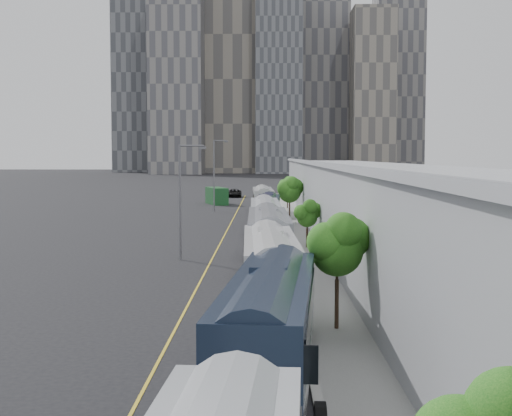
{
  "coord_description": "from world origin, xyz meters",
  "views": [
    {
      "loc": [
        2.53,
        -2.41,
        7.7
      ],
      "look_at": [
        1.62,
        61.64,
        3.0
      ],
      "focal_mm": 50.0,
      "sensor_mm": 36.0,
      "label": 1
    }
  ],
  "objects_px": {
    "bus_6": "(263,203)",
    "shipping_container": "(217,196)",
    "bus_2": "(270,275)",
    "bus_5": "(268,213)",
    "street_lamp_near": "(183,193)",
    "bus_3": "(268,243)",
    "bus_4": "(265,222)",
    "street_lamp_far": "(215,171)",
    "bus_1": "(271,335)",
    "suv": "(235,193)"
  },
  "relations": [
    {
      "from": "suv",
      "to": "bus_4",
      "type": "bearing_deg",
      "value": -86.03
    },
    {
      "from": "bus_6",
      "to": "shipping_container",
      "type": "xyz_separation_m",
      "value": [
        -7.45,
        19.38,
        -0.21
      ]
    },
    {
      "from": "bus_3",
      "to": "street_lamp_near",
      "type": "distance_m",
      "value": 7.89
    },
    {
      "from": "bus_4",
      "to": "bus_5",
      "type": "relative_size",
      "value": 1.07
    },
    {
      "from": "bus_1",
      "to": "bus_3",
      "type": "height_order",
      "value": "bus_3"
    },
    {
      "from": "bus_5",
      "to": "suv",
      "type": "relative_size",
      "value": 2.21
    },
    {
      "from": "bus_2",
      "to": "bus_4",
      "type": "bearing_deg",
      "value": 89.05
    },
    {
      "from": "bus_6",
      "to": "bus_1",
      "type": "bearing_deg",
      "value": -91.33
    },
    {
      "from": "bus_4",
      "to": "shipping_container",
      "type": "xyz_separation_m",
      "value": [
        -7.77,
        47.57,
        -0.26
      ]
    },
    {
      "from": "street_lamp_far",
      "to": "suv",
      "type": "distance_m",
      "value": 35.68
    },
    {
      "from": "bus_1",
      "to": "bus_6",
      "type": "distance_m",
      "value": 69.9
    },
    {
      "from": "street_lamp_far",
      "to": "bus_4",
      "type": "bearing_deg",
      "value": -77.84
    },
    {
      "from": "bus_4",
      "to": "bus_6",
      "type": "distance_m",
      "value": 28.19
    },
    {
      "from": "suv",
      "to": "bus_3",
      "type": "bearing_deg",
      "value": -86.83
    },
    {
      "from": "street_lamp_far",
      "to": "suv",
      "type": "relative_size",
      "value": 1.8
    },
    {
      "from": "bus_2",
      "to": "bus_3",
      "type": "xyz_separation_m",
      "value": [
        -0.05,
        13.03,
        0.06
      ]
    },
    {
      "from": "bus_4",
      "to": "street_lamp_near",
      "type": "height_order",
      "value": "street_lamp_near"
    },
    {
      "from": "bus_1",
      "to": "bus_4",
      "type": "bearing_deg",
      "value": 95.28
    },
    {
      "from": "bus_2",
      "to": "bus_6",
      "type": "xyz_separation_m",
      "value": [
        -0.64,
        57.76,
        -0.09
      ]
    },
    {
      "from": "bus_5",
      "to": "bus_4",
      "type": "bearing_deg",
      "value": -89.42
    },
    {
      "from": "bus_2",
      "to": "bus_5",
      "type": "relative_size",
      "value": 1.1
    },
    {
      "from": "bus_2",
      "to": "street_lamp_near",
      "type": "distance_m",
      "value": 17.94
    },
    {
      "from": "suv",
      "to": "street_lamp_near",
      "type": "bearing_deg",
      "value": -91.16
    },
    {
      "from": "street_lamp_far",
      "to": "shipping_container",
      "type": "bearing_deg",
      "value": 93.32
    },
    {
      "from": "bus_2",
      "to": "bus_5",
      "type": "xyz_separation_m",
      "value": [
        -0.03,
        41.11,
        -0.15
      ]
    },
    {
      "from": "bus_4",
      "to": "suv",
      "type": "relative_size",
      "value": 2.36
    },
    {
      "from": "bus_2",
      "to": "street_lamp_far",
      "type": "distance_m",
      "value": 61.94
    },
    {
      "from": "shipping_container",
      "to": "bus_6",
      "type": "bearing_deg",
      "value": -86.55
    },
    {
      "from": "bus_6",
      "to": "street_lamp_near",
      "type": "distance_m",
      "value": 41.85
    },
    {
      "from": "bus_4",
      "to": "suv",
      "type": "bearing_deg",
      "value": 93.83
    },
    {
      "from": "street_lamp_near",
      "to": "shipping_container",
      "type": "relative_size",
      "value": 1.26
    },
    {
      "from": "bus_5",
      "to": "suv",
      "type": "xyz_separation_m",
      "value": [
        -6.08,
        55.61,
        -0.72
      ]
    },
    {
      "from": "bus_2",
      "to": "shipping_container",
      "type": "xyz_separation_m",
      "value": [
        -8.09,
        77.14,
        -0.3
      ]
    },
    {
      "from": "shipping_container",
      "to": "suv",
      "type": "height_order",
      "value": "shipping_container"
    },
    {
      "from": "bus_3",
      "to": "bus_5",
      "type": "xyz_separation_m",
      "value": [
        0.02,
        28.08,
        -0.21
      ]
    },
    {
      "from": "bus_2",
      "to": "bus_6",
      "type": "distance_m",
      "value": 57.76
    },
    {
      "from": "bus_4",
      "to": "street_lamp_far",
      "type": "bearing_deg",
      "value": 101.06
    },
    {
      "from": "bus_5",
      "to": "bus_6",
      "type": "xyz_separation_m",
      "value": [
        -0.61,
        16.65,
        0.06
      ]
    },
    {
      "from": "shipping_container",
      "to": "bus_4",
      "type": "bearing_deg",
      "value": -98.29
    },
    {
      "from": "bus_1",
      "to": "bus_3",
      "type": "bearing_deg",
      "value": 94.92
    },
    {
      "from": "bus_1",
      "to": "suv",
      "type": "relative_size",
      "value": 2.44
    },
    {
      "from": "street_lamp_near",
      "to": "suv",
      "type": "height_order",
      "value": "street_lamp_near"
    },
    {
      "from": "bus_5",
      "to": "bus_6",
      "type": "bearing_deg",
      "value": 94.11
    },
    {
      "from": "bus_1",
      "to": "suv",
      "type": "height_order",
      "value": "bus_1"
    },
    {
      "from": "bus_2",
      "to": "bus_4",
      "type": "distance_m",
      "value": 29.57
    },
    {
      "from": "street_lamp_near",
      "to": "bus_6",
      "type": "bearing_deg",
      "value": 82.09
    },
    {
      "from": "bus_4",
      "to": "bus_6",
      "type": "bearing_deg",
      "value": 89.56
    },
    {
      "from": "bus_5",
      "to": "shipping_container",
      "type": "xyz_separation_m",
      "value": [
        -8.06,
        36.04,
        -0.15
      ]
    },
    {
      "from": "bus_6",
      "to": "bus_5",
      "type": "bearing_deg",
      "value": -89.71
    },
    {
      "from": "bus_4",
      "to": "shipping_container",
      "type": "bearing_deg",
      "value": 98.18
    }
  ]
}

